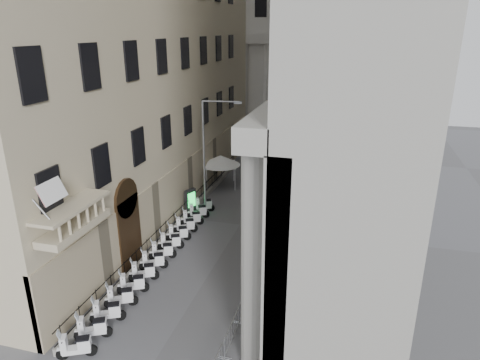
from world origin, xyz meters
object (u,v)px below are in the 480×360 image
(security_tent, at_px, (224,162))
(pedestrian_b, at_px, (271,181))
(street_lamp, at_px, (209,149))
(scooter_0, at_px, (78,357))
(info_kiosk, at_px, (190,202))
(pedestrian_a, at_px, (263,168))

(security_tent, relative_size, pedestrian_b, 2.22)
(security_tent, xyz_separation_m, street_lamp, (0.79, -6.27, 2.94))
(security_tent, relative_size, street_lamp, 0.40)
(security_tent, bearing_deg, pedestrian_b, 7.89)
(scooter_0, relative_size, pedestrian_b, 0.93)
(street_lamp, xyz_separation_m, info_kiosk, (-1.56, -0.16, -4.32))
(scooter_0, distance_m, pedestrian_a, 25.87)
(pedestrian_a, bearing_deg, scooter_0, 60.15)
(info_kiosk, relative_size, pedestrian_b, 1.28)
(security_tent, bearing_deg, street_lamp, -82.85)
(pedestrian_b, bearing_deg, pedestrian_a, -26.46)
(scooter_0, distance_m, info_kiosk, 15.79)
(scooter_0, bearing_deg, pedestrian_a, -32.92)
(street_lamp, height_order, info_kiosk, street_lamp)
(scooter_0, bearing_deg, security_tent, -26.60)
(pedestrian_a, bearing_deg, security_tent, 27.53)
(pedestrian_b, bearing_deg, street_lamp, 102.96)
(street_lamp, xyz_separation_m, pedestrian_a, (2.05, 9.81, -4.37))
(info_kiosk, bearing_deg, scooter_0, -62.52)
(scooter_0, relative_size, security_tent, 0.42)
(scooter_0, height_order, street_lamp, street_lamp)
(scooter_0, bearing_deg, info_kiosk, -23.75)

